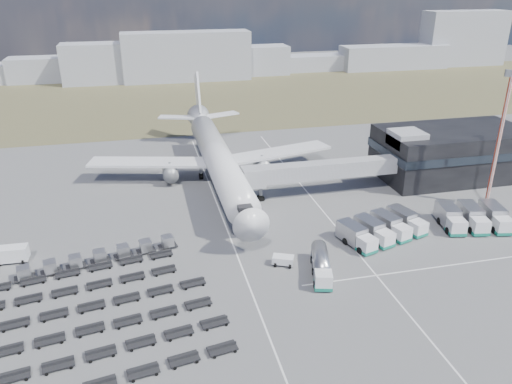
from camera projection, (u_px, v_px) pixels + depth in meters
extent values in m
plane|color=#565659|center=(253.00, 260.00, 73.85)|extent=(420.00, 420.00, 0.00)
cube|color=#47462A|center=(182.00, 98.00, 172.08)|extent=(420.00, 90.00, 0.01)
cube|color=silver|center=(233.00, 245.00, 77.90)|extent=(0.25, 110.00, 0.01)
cube|color=silver|center=(341.00, 233.00, 81.69)|extent=(0.25, 110.00, 0.01)
cube|color=silver|center=(434.00, 268.00, 71.98)|extent=(40.00, 0.25, 0.01)
cube|color=black|center=(452.00, 153.00, 103.41)|extent=(30.00, 16.00, 10.00)
cube|color=#262D38|center=(453.00, 147.00, 102.93)|extent=(30.40, 16.40, 1.60)
cube|color=#939399|center=(407.00, 139.00, 97.31)|extent=(6.00, 6.00, 3.00)
cube|color=#939399|center=(322.00, 170.00, 93.95)|extent=(29.80, 3.00, 3.00)
cube|color=#939399|center=(253.00, 177.00, 90.68)|extent=(4.00, 3.60, 3.40)
cylinder|color=slate|center=(261.00, 188.00, 92.45)|extent=(0.70, 0.70, 5.10)
cylinder|color=black|center=(261.00, 198.00, 93.29)|extent=(1.40, 0.90, 1.40)
cylinder|color=silver|center=(219.00, 160.00, 98.54)|extent=(5.60, 48.00, 5.60)
cone|color=silver|center=(248.00, 218.00, 74.87)|extent=(5.60, 5.00, 5.60)
cone|color=silver|center=(200.00, 120.00, 123.22)|extent=(5.60, 8.00, 5.60)
cube|color=black|center=(245.00, 208.00, 76.34)|extent=(2.20, 2.00, 0.80)
cube|color=silver|center=(151.00, 162.00, 100.74)|extent=(25.59, 11.38, 0.50)
cube|color=silver|center=(275.00, 153.00, 106.22)|extent=(25.59, 11.38, 0.50)
cylinder|color=slate|center=(170.00, 172.00, 100.37)|extent=(3.00, 5.00, 3.00)
cylinder|color=slate|center=(262.00, 165.00, 104.37)|extent=(3.00, 5.00, 3.00)
cube|color=silver|center=(177.00, 117.00, 123.69)|extent=(9.49, 5.63, 0.35)
cube|color=silver|center=(221.00, 115.00, 126.01)|extent=(9.49, 5.63, 0.35)
cube|color=silver|center=(198.00, 94.00, 123.63)|extent=(0.50, 9.06, 11.45)
cylinder|color=slate|center=(240.00, 226.00, 81.39)|extent=(0.50, 0.50, 2.50)
cylinder|color=slate|center=(201.00, 173.00, 103.04)|extent=(0.60, 0.60, 2.50)
cylinder|color=slate|center=(231.00, 171.00, 104.39)|extent=(0.60, 0.60, 2.50)
cylinder|color=black|center=(241.00, 230.00, 81.69)|extent=(0.50, 1.20, 1.20)
cube|color=#989AA6|center=(46.00, 69.00, 197.63)|extent=(28.24, 12.00, 9.47)
cube|color=#989AA6|center=(129.00, 62.00, 195.73)|extent=(50.66, 12.00, 15.18)
cube|color=#989AA6|center=(187.00, 56.00, 198.14)|extent=(50.08, 12.00, 18.83)
cube|color=#989AA6|center=(254.00, 60.00, 211.27)|extent=(28.87, 12.00, 11.76)
cube|color=#989AA6|center=(317.00, 62.00, 222.40)|extent=(31.44, 12.00, 6.61)
cube|color=#989AA6|center=(394.00, 57.00, 224.79)|extent=(48.54, 12.00, 10.29)
cube|color=#989AA6|center=(463.00, 38.00, 231.84)|extent=(39.04, 12.00, 24.31)
cube|color=silver|center=(323.00, 280.00, 66.59)|extent=(2.81, 2.81, 2.19)
cube|color=#157660|center=(323.00, 285.00, 66.93)|extent=(2.93, 2.93, 0.48)
cylinder|color=#A9A9AE|center=(321.00, 259.00, 70.70)|extent=(4.20, 7.52, 2.38)
cube|color=slate|center=(320.00, 266.00, 71.13)|extent=(4.11, 7.50, 0.33)
cylinder|color=black|center=(321.00, 272.00, 69.92)|extent=(2.67, 1.67, 1.05)
cube|color=silver|center=(283.00, 261.00, 72.40)|extent=(3.49, 2.82, 1.40)
cube|color=silver|center=(11.00, 255.00, 72.94)|extent=(4.70, 2.22, 2.45)
cube|color=silver|center=(263.00, 169.00, 104.27)|extent=(2.54, 6.16, 2.86)
cube|color=#157660|center=(263.00, 174.00, 104.74)|extent=(2.65, 6.26, 0.46)
cube|color=silver|center=(367.00, 245.00, 75.37)|extent=(2.99, 2.92, 2.31)
cube|color=#157660|center=(367.00, 250.00, 75.73)|extent=(3.12, 3.05, 0.47)
cube|color=#A9A9AE|center=(351.00, 232.00, 78.13)|extent=(3.82, 5.36, 2.74)
cube|color=silver|center=(385.00, 239.00, 77.02)|extent=(2.99, 2.92, 2.31)
cube|color=#157660|center=(384.00, 244.00, 77.38)|extent=(3.12, 3.05, 0.47)
cube|color=#A9A9AE|center=(369.00, 227.00, 79.78)|extent=(3.82, 5.36, 2.74)
cube|color=silver|center=(402.00, 233.00, 78.67)|extent=(2.99, 2.92, 2.31)
cube|color=#157660|center=(401.00, 238.00, 79.02)|extent=(3.12, 3.05, 0.47)
cube|color=#A9A9AE|center=(385.00, 222.00, 81.42)|extent=(3.82, 5.36, 2.74)
cube|color=silver|center=(418.00, 228.00, 80.31)|extent=(2.99, 2.92, 2.31)
cube|color=#157660|center=(417.00, 233.00, 80.67)|extent=(3.12, 3.05, 0.47)
cube|color=#A9A9AE|center=(401.00, 217.00, 83.07)|extent=(3.82, 5.36, 2.74)
cube|color=silver|center=(456.00, 226.00, 80.62)|extent=(3.01, 2.92, 2.47)
cube|color=#157660|center=(456.00, 232.00, 81.00)|extent=(3.14, 3.05, 0.51)
cube|color=#A9A9AE|center=(447.00, 213.00, 84.05)|extent=(3.64, 5.59, 2.92)
cube|color=silver|center=(480.00, 226.00, 80.76)|extent=(3.01, 2.92, 2.47)
cube|color=#157660|center=(479.00, 231.00, 81.14)|extent=(3.14, 3.05, 0.51)
cube|color=#A9A9AE|center=(470.00, 213.00, 84.19)|extent=(3.64, 5.59, 2.92)
cube|color=silver|center=(503.00, 226.00, 80.90)|extent=(3.01, 2.92, 2.47)
cube|color=#157660|center=(502.00, 231.00, 81.28)|extent=(3.14, 3.05, 0.51)
cube|color=#A9A9AE|center=(492.00, 213.00, 84.33)|extent=(3.64, 5.59, 2.92)
cube|color=black|center=(25.00, 278.00, 68.99)|extent=(3.07, 2.26, 0.19)
cube|color=#A9A9AE|center=(24.00, 272.00, 68.63)|extent=(2.03, 2.03, 1.59)
cube|color=black|center=(51.00, 272.00, 70.35)|extent=(3.07, 2.26, 0.19)
cube|color=#A9A9AE|center=(50.00, 266.00, 69.99)|extent=(2.03, 2.03, 1.59)
cube|color=black|center=(76.00, 266.00, 71.71)|extent=(3.07, 2.26, 0.19)
cube|color=#A9A9AE|center=(75.00, 261.00, 71.35)|extent=(2.03, 2.03, 1.59)
cube|color=black|center=(100.00, 261.00, 73.07)|extent=(3.07, 2.26, 0.19)
cube|color=#A9A9AE|center=(100.00, 256.00, 72.71)|extent=(2.03, 2.03, 1.59)
cube|color=black|center=(124.00, 256.00, 74.43)|extent=(3.07, 2.26, 0.19)
cube|color=#A9A9AE|center=(123.00, 250.00, 74.07)|extent=(2.03, 2.03, 1.59)
cube|color=black|center=(146.00, 251.00, 75.79)|extent=(3.07, 2.26, 0.19)
cube|color=#A9A9AE|center=(146.00, 245.00, 75.43)|extent=(2.03, 2.03, 1.59)
cube|color=black|center=(168.00, 246.00, 77.15)|extent=(3.07, 2.26, 0.19)
cube|color=#A9A9AE|center=(167.00, 241.00, 76.79)|extent=(2.03, 2.03, 1.59)
cube|color=black|center=(73.00, 359.00, 54.15)|extent=(35.21, 7.66, 0.80)
cube|color=black|center=(70.00, 334.00, 58.08)|extent=(35.21, 7.66, 0.80)
cube|color=black|center=(67.00, 311.00, 62.00)|extent=(35.21, 7.66, 0.80)
cube|color=black|center=(65.00, 291.00, 65.93)|extent=(30.85, 6.91, 0.80)
cube|color=black|center=(63.00, 273.00, 69.86)|extent=(30.85, 6.91, 0.80)
cylinder|color=#AD321B|center=(498.00, 144.00, 86.87)|extent=(0.66, 0.66, 23.69)
cube|color=slate|center=(512.00, 73.00, 82.04)|extent=(2.32, 1.36, 1.14)
cube|color=#565659|center=(486.00, 204.00, 91.52)|extent=(1.90, 1.90, 0.28)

